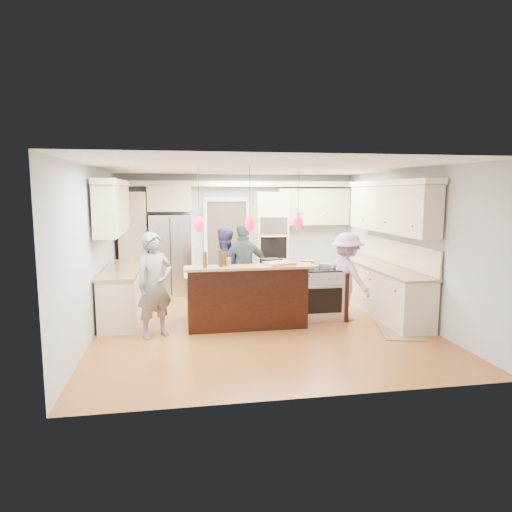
{
  "coord_description": "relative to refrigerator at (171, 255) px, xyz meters",
  "views": [
    {
      "loc": [
        -1.38,
        -7.68,
        2.3
      ],
      "look_at": [
        0.0,
        0.35,
        1.15
      ],
      "focal_mm": 32.0,
      "sensor_mm": 36.0,
      "label": 1
    }
  ],
  "objects": [
    {
      "name": "ground_plane",
      "position": [
        1.55,
        -2.64,
        -0.9
      ],
      "size": [
        6.0,
        6.0,
        0.0
      ],
      "primitive_type": "plane",
      "color": "#B07130",
      "rests_on": "ground"
    },
    {
      "name": "pot_small",
      "position": [
        2.77,
        -2.5,
        0.07
      ],
      "size": [
        0.19,
        0.19,
        0.1
      ],
      "primitive_type": "cylinder",
      "color": "#B7B7BC",
      "rests_on": "island_range"
    },
    {
      "name": "floor_rug",
      "position": [
        3.8,
        -3.52,
        -0.89
      ],
      "size": [
        0.93,
        1.16,
        0.01
      ],
      "primitive_type": "cube",
      "rotation": [
        0.0,
        0.0,
        -0.26
      ],
      "color": "olive",
      "rests_on": "ground"
    },
    {
      "name": "pendant_lights",
      "position": [
        1.3,
        -3.15,
        0.9
      ],
      "size": [
        1.75,
        0.15,
        1.03
      ],
      "color": "black",
      "rests_on": "ground"
    },
    {
      "name": "person_far_left",
      "position": [
        1.01,
        -1.73,
        -0.09
      ],
      "size": [
        0.87,
        0.73,
        1.63
      ],
      "primitive_type": "imported",
      "rotation": [
        0.0,
        0.0,
        3.29
      ],
      "color": "navy",
      "rests_on": "ground"
    },
    {
      "name": "drink_can",
      "position": [
        0.96,
        -3.15,
        0.29
      ],
      "size": [
        0.09,
        0.09,
        0.14
      ],
      "primitive_type": "cylinder",
      "rotation": [
        0.0,
        0.0,
        -0.22
      ],
      "color": "#B7B7BC",
      "rests_on": "kitchen_island"
    },
    {
      "name": "kitchen_island",
      "position": [
        1.3,
        -2.57,
        -0.41
      ],
      "size": [
        2.1,
        1.46,
        1.12
      ],
      "color": "black",
      "rests_on": "ground"
    },
    {
      "name": "left_cabinets",
      "position": [
        -0.89,
        -1.84,
        0.16
      ],
      "size": [
        0.64,
        2.3,
        2.51
      ],
      "color": "beige",
      "rests_on": "ground"
    },
    {
      "name": "beer_bottle_a",
      "position": [
        0.82,
        -3.19,
        0.35
      ],
      "size": [
        0.08,
        0.08,
        0.26
      ],
      "primitive_type": "cylinder",
      "rotation": [
        0.0,
        0.0,
        -0.26
      ],
      "color": "#4D290D",
      "rests_on": "kitchen_island"
    },
    {
      "name": "person_far_right",
      "position": [
        1.4,
        -1.79,
        -0.05
      ],
      "size": [
        1.06,
        0.61,
        1.71
      ],
      "primitive_type": "imported",
      "rotation": [
        0.0,
        0.0,
        3.34
      ],
      "color": "#43555E",
      "rests_on": "ground"
    },
    {
      "name": "cutting_board",
      "position": [
        1.8,
        -3.11,
        0.24
      ],
      "size": [
        0.54,
        0.46,
        0.04
      ],
      "primitive_type": "cube",
      "rotation": [
        0.0,
        0.0,
        0.31
      ],
      "color": "tan",
      "rests_on": "kitchen_island"
    },
    {
      "name": "beer_bottle_b",
      "position": [
        0.58,
        -3.24,
        0.35
      ],
      "size": [
        0.07,
        0.07,
        0.25
      ],
      "primitive_type": "cylinder",
      "rotation": [
        0.0,
        0.0,
        0.2
      ],
      "color": "#4D290D",
      "rests_on": "kitchen_island"
    },
    {
      "name": "person_range_side",
      "position": [
        3.15,
        -2.64,
        -0.11
      ],
      "size": [
        0.94,
        1.17,
        1.57
      ],
      "primitive_type": "imported",
      "rotation": [
        0.0,
        0.0,
        1.98
      ],
      "color": "#AD8BBC",
      "rests_on": "ground"
    },
    {
      "name": "room_shell",
      "position": [
        1.55,
        -2.64,
        0.92
      ],
      "size": [
        5.54,
        6.04,
        2.72
      ],
      "color": "#B2BCC6",
      "rests_on": "ground"
    },
    {
      "name": "beer_bottle_c",
      "position": [
        0.91,
        -3.08,
        0.33
      ],
      "size": [
        0.07,
        0.07,
        0.22
      ],
      "primitive_type": "cylinder",
      "rotation": [
        0.0,
        0.0,
        -0.26
      ],
      "color": "#4D290D",
      "rests_on": "kitchen_island"
    },
    {
      "name": "right_counter_run",
      "position": [
        3.99,
        -2.34,
        0.16
      ],
      "size": [
        0.64,
        3.1,
        2.51
      ],
      "color": "beige",
      "rests_on": "ground"
    },
    {
      "name": "pot_large",
      "position": [
        2.5,
        -2.36,
        0.09
      ],
      "size": [
        0.25,
        0.25,
        0.14
      ],
      "primitive_type": "cylinder",
      "color": "#B7B7BC",
      "rests_on": "island_range"
    },
    {
      "name": "oven_column",
      "position": [
        2.3,
        0.03,
        0.25
      ],
      "size": [
        0.72,
        0.69,
        2.3
      ],
      "color": "beige",
      "rests_on": "ground"
    },
    {
      "name": "island_range",
      "position": [
        2.71,
        -2.49,
        -0.44
      ],
      "size": [
        0.82,
        0.71,
        0.92
      ],
      "color": "#B7B7BC",
      "rests_on": "ground"
    },
    {
      "name": "back_upper_cabinets",
      "position": [
        0.8,
        0.12,
        0.77
      ],
      "size": [
        5.3,
        0.61,
        2.54
      ],
      "color": "beige",
      "rests_on": "ground"
    },
    {
      "name": "refrigerator",
      "position": [
        0.0,
        0.0,
        0.0
      ],
      "size": [
        0.9,
        0.7,
        1.8
      ],
      "primitive_type": "cube",
      "color": "#B7B7BC",
      "rests_on": "ground"
    },
    {
      "name": "water_bottle",
      "position": [
        0.42,
        -3.22,
        0.39
      ],
      "size": [
        0.1,
        0.1,
        0.34
      ],
      "primitive_type": "cylinder",
      "rotation": [
        0.0,
        0.0,
        -0.34
      ],
      "color": "silver",
      "rests_on": "kitchen_island"
    },
    {
      "name": "person_bar_end",
      "position": [
        -0.21,
        -3.09,
        -0.06
      ],
      "size": [
        0.73,
        0.66,
        1.68
      ],
      "primitive_type": "imported",
      "rotation": [
        0.0,
        0.0,
        0.55
      ],
      "color": "slate",
      "rests_on": "ground"
    }
  ]
}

